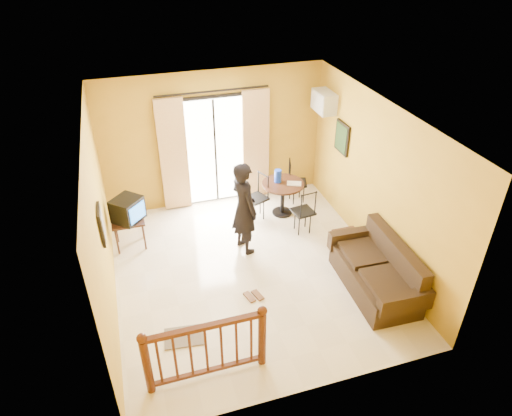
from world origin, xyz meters
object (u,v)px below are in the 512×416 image
object	(u,v)px
standing_person	(244,208)
television	(128,209)
sofa	(378,272)
dining_table	(283,190)
coffee_table	(352,245)

from	to	relation	value
standing_person	television	bearing A→B (deg)	53.57
television	sofa	xyz separation A→B (m)	(3.72, -2.37, -0.46)
television	dining_table	distance (m)	3.04
television	standing_person	world-z (taller)	standing_person
sofa	dining_table	bearing A→B (deg)	107.51
dining_table	sofa	xyz separation A→B (m)	(0.70, -2.59, -0.23)
television	sofa	size ratio (longest dim) A/B	0.35
television	sofa	bearing A→B (deg)	-78.68
coffee_table	standing_person	distance (m)	2.04
dining_table	sofa	world-z (taller)	sofa
television	standing_person	xyz separation A→B (m)	(1.95, -0.70, 0.08)
sofa	standing_person	size ratio (longest dim) A/B	1.06
sofa	standing_person	distance (m)	2.50
dining_table	standing_person	bearing A→B (deg)	-139.43
dining_table	standing_person	distance (m)	1.44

